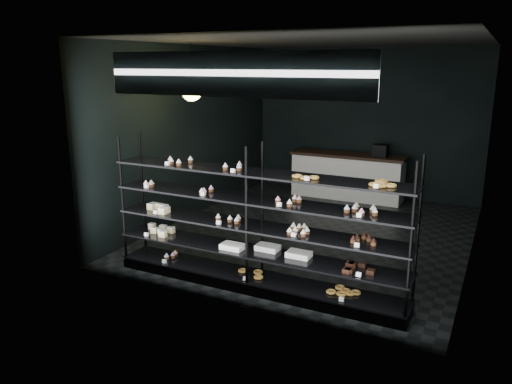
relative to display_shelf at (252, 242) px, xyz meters
The scene contains 5 objects.
room 2.64m from the display_shelf, 90.58° to the left, with size 5.01×6.01×3.20m.
display_shelf is the anchor object (origin of this frame).
signage 2.17m from the display_shelf, 92.96° to the right, with size 3.30×0.05×0.50m.
pendant_lamp 2.76m from the display_shelf, 144.30° to the left, with size 0.32×0.32×0.89m.
service_counter 4.96m from the display_shelf, 92.48° to the left, with size 2.46×0.65×1.23m.
Camera 1 is at (2.80, -7.84, 2.87)m, focal length 35.00 mm.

